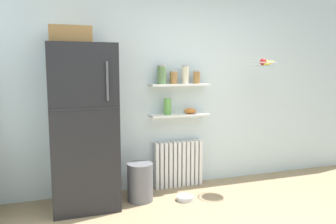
# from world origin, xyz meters

# --- Properties ---
(back_wall) EXTENTS (7.04, 0.10, 2.60)m
(back_wall) POSITION_xyz_m (0.00, 2.05, 1.30)
(back_wall) COLOR silver
(back_wall) RESTS_ON ground_plane
(refrigerator) EXTENTS (0.71, 0.69, 2.00)m
(refrigerator) POSITION_xyz_m (-1.22, 1.67, 0.95)
(refrigerator) COLOR black
(refrigerator) RESTS_ON ground_plane
(radiator) EXTENTS (0.65, 0.12, 0.61)m
(radiator) POSITION_xyz_m (0.02, 1.92, 0.30)
(radiator) COLOR white
(radiator) RESTS_ON ground_plane
(wall_shelf_lower) EXTENTS (0.78, 0.22, 0.02)m
(wall_shelf_lower) POSITION_xyz_m (0.02, 1.89, 0.96)
(wall_shelf_lower) COLOR white
(wall_shelf_upper) EXTENTS (0.78, 0.22, 0.02)m
(wall_shelf_upper) POSITION_xyz_m (0.02, 1.89, 1.35)
(wall_shelf_upper) COLOR white
(storage_jar_0) EXTENTS (0.11, 0.11, 0.24)m
(storage_jar_0) POSITION_xyz_m (-0.22, 1.89, 1.48)
(storage_jar_0) COLOR #5B7F4C
(storage_jar_0) RESTS_ON wall_shelf_upper
(storage_jar_1) EXTENTS (0.10, 0.10, 0.17)m
(storage_jar_1) POSITION_xyz_m (-0.06, 1.89, 1.45)
(storage_jar_1) COLOR olive
(storage_jar_1) RESTS_ON wall_shelf_upper
(storage_jar_2) EXTENTS (0.08, 0.08, 0.24)m
(storage_jar_2) POSITION_xyz_m (0.10, 1.89, 1.48)
(storage_jar_2) COLOR beige
(storage_jar_2) RESTS_ON wall_shelf_upper
(storage_jar_3) EXTENTS (0.09, 0.09, 0.17)m
(storage_jar_3) POSITION_xyz_m (0.26, 1.89, 1.45)
(storage_jar_3) COLOR olive
(storage_jar_3) RESTS_ON wall_shelf_upper
(vase) EXTENTS (0.09, 0.09, 0.21)m
(vase) POSITION_xyz_m (-0.14, 1.89, 1.08)
(vase) COLOR #66A84C
(vase) RESTS_ON wall_shelf_lower
(shelf_bowl) EXTENTS (0.16, 0.16, 0.07)m
(shelf_bowl) POSITION_xyz_m (0.17, 1.89, 1.01)
(shelf_bowl) COLOR orange
(shelf_bowl) RESTS_ON wall_shelf_lower
(trash_bin) EXTENTS (0.30, 0.30, 0.45)m
(trash_bin) POSITION_xyz_m (-0.59, 1.60, 0.23)
(trash_bin) COLOR slate
(trash_bin) RESTS_ON ground_plane
(pet_food_bowl) EXTENTS (0.21, 0.21, 0.05)m
(pet_food_bowl) POSITION_xyz_m (-0.08, 1.43, 0.03)
(pet_food_bowl) COLOR #B7B7BC
(pet_food_bowl) RESTS_ON ground_plane
(hanging_fruit_basket) EXTENTS (0.31, 0.31, 0.10)m
(hanging_fruit_basket) POSITION_xyz_m (1.08, 1.58, 1.63)
(hanging_fruit_basket) COLOR #B2B2B7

